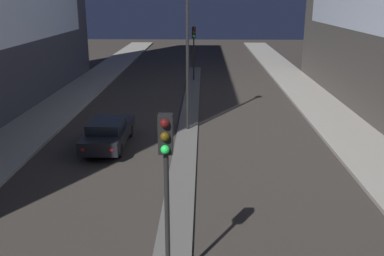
{
  "coord_description": "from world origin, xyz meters",
  "views": [
    {
      "loc": [
        0.83,
        -5.05,
        6.96
      ],
      "look_at": [
        0.26,
        15.67,
        0.5
      ],
      "focal_mm": 40.0,
      "sensor_mm": 36.0,
      "label": 1
    }
  ],
  "objects_px": {
    "car_left_lane": "(108,132)",
    "street_lamp": "(187,17)",
    "traffic_light_near": "(166,164)",
    "traffic_light_mid": "(194,41)"
  },
  "relations": [
    {
      "from": "traffic_light_near",
      "to": "traffic_light_mid",
      "type": "bearing_deg",
      "value": 90.0
    },
    {
      "from": "car_left_lane",
      "to": "street_lamp",
      "type": "bearing_deg",
      "value": 35.72
    },
    {
      "from": "traffic_light_mid",
      "to": "street_lamp",
      "type": "distance_m",
      "value": 14.15
    },
    {
      "from": "street_lamp",
      "to": "car_left_lane",
      "type": "relative_size",
      "value": 1.91
    },
    {
      "from": "traffic_light_mid",
      "to": "street_lamp",
      "type": "xyz_separation_m",
      "value": [
        0.0,
        -13.91,
        2.58
      ]
    },
    {
      "from": "traffic_light_near",
      "to": "traffic_light_mid",
      "type": "xyz_separation_m",
      "value": [
        0.0,
        26.86,
        0.0
      ]
    },
    {
      "from": "car_left_lane",
      "to": "traffic_light_near",
      "type": "bearing_deg",
      "value": -70.32
    },
    {
      "from": "traffic_light_mid",
      "to": "car_left_lane",
      "type": "xyz_separation_m",
      "value": [
        -3.68,
        -16.56,
        -2.6
      ]
    },
    {
      "from": "street_lamp",
      "to": "car_left_lane",
      "type": "height_order",
      "value": "street_lamp"
    },
    {
      "from": "traffic_light_near",
      "to": "street_lamp",
      "type": "relative_size",
      "value": 0.49
    }
  ]
}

